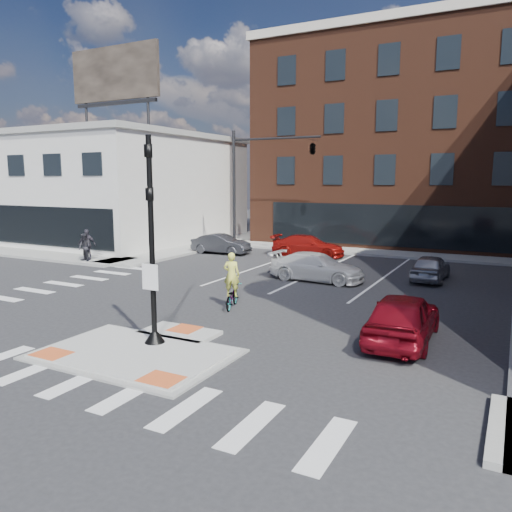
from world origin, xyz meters
The scene contains 17 objects.
ground centered at (0.00, 0.00, 0.00)m, with size 120.00×120.00×0.00m, color #28282B.
refuge_island centered at (0.00, -0.26, 0.05)m, with size 5.40×4.65×0.13m.
sidewalk_nw centered at (-16.76, 15.29, 0.08)m, with size 23.50×20.50×0.15m.
sidewalk_n centered at (3.00, 22.00, 0.07)m, with size 26.00×3.00×0.15m, color gray.
building_nw centered at (-21.98, 19.98, 4.23)m, with size 20.40×16.40×14.40m.
building_n centered at (3.00, 31.99, 7.80)m, with size 24.40×18.40×15.50m.
building_far_left centered at (-4.00, 52.00, 5.00)m, with size 10.00×12.00×10.00m, color slate.
signal_pole centered at (0.00, 0.40, 2.36)m, with size 0.60×0.60×5.98m.
mast_arm_signal centered at (-3.47, 18.00, 6.21)m, with size 6.10×2.24×8.00m.
red_sedan centered at (6.38, 4.21, 0.77)m, with size 1.81×4.49×1.53m, color maroon.
white_pickup centered at (0.78, 11.69, 0.67)m, with size 1.88×4.63×1.34m, color silver.
bg_car_dark centered at (-8.01, 17.13, 0.65)m, with size 1.37×3.94×1.30m, color #2A2B2F.
bg_car_silver centered at (5.66, 14.31, 0.64)m, with size 1.51×3.75×1.28m, color #ACAEB4.
bg_car_red centered at (-2.48, 18.70, 0.67)m, with size 1.88×4.63×1.34m, color #9A120E.
cyclist centered at (-0.23, 5.28, 0.72)m, with size 1.08×1.79×2.15m.
pedestrian_a centered at (-12.95, 10.04, 0.96)m, with size 0.79×0.62×1.63m, color #222227.
pedestrian_b centered at (-13.31, 10.56, 1.05)m, with size 1.06×0.44×1.80m, color #332E39.
Camera 1 is at (9.22, -10.74, 4.88)m, focal length 35.00 mm.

